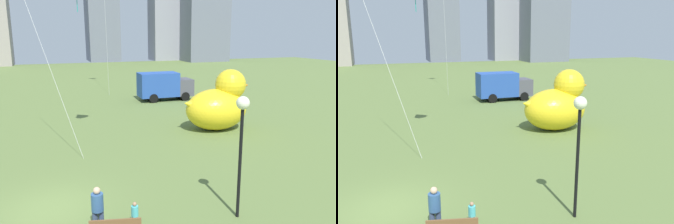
% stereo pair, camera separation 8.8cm
% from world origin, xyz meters
% --- Properties ---
extents(ground_plane, '(140.00, 140.00, 0.00)m').
position_xyz_m(ground_plane, '(0.00, 0.00, 0.00)').
color(ground_plane, '#5E743B').
extents(person_adult, '(0.41, 0.41, 1.69)m').
position_xyz_m(person_adult, '(1.55, -2.23, 0.93)').
color(person_adult, '#38476B').
rests_on(person_adult, ground).
extents(person_child, '(0.25, 0.25, 1.02)m').
position_xyz_m(person_child, '(2.79, -2.44, 0.56)').
color(person_child, silver).
rests_on(person_child, ground).
extents(giant_inflatable_duck, '(5.16, 3.31, 4.27)m').
position_xyz_m(giant_inflatable_duck, '(11.55, 8.01, 1.82)').
color(giant_inflatable_duck, yellow).
rests_on(giant_inflatable_duck, ground).
extents(lamppost, '(0.47, 0.47, 4.58)m').
position_xyz_m(lamppost, '(6.59, -2.92, 3.53)').
color(lamppost, black).
rests_on(lamppost, ground).
extents(box_truck, '(5.55, 2.44, 2.85)m').
position_xyz_m(box_truck, '(11.45, 19.67, 1.44)').
color(box_truck, '#264CA5').
rests_on(box_truck, ground).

